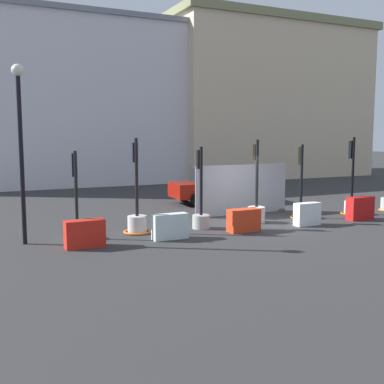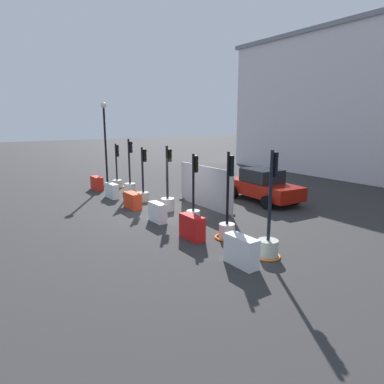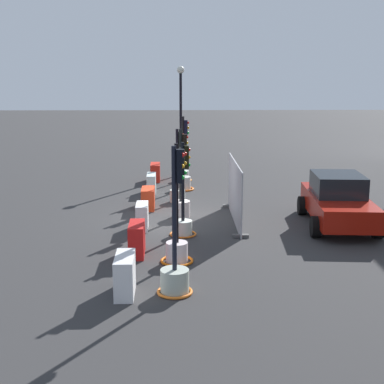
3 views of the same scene
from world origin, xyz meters
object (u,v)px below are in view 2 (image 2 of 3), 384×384
object	(u,v)px
traffic_light_1	(130,184)
traffic_light_2	(143,190)
construction_barrier_2	(133,201)
construction_barrier_3	(158,212)
construction_barrier_5	(241,251)
car_red_compact	(263,186)
construction_barrier_0	(97,183)
traffic_light_4	(193,210)
construction_barrier_4	(192,227)
street_lamp_post	(105,132)
traffic_light_5	(227,224)
traffic_light_0	(117,180)
construction_barrier_1	(112,191)
traffic_light_6	(268,241)
traffic_light_3	(168,198)

from	to	relation	value
traffic_light_1	traffic_light_2	bearing A→B (deg)	-5.87
traffic_light_1	construction_barrier_2	distance (m)	3.63
construction_barrier_3	construction_barrier_5	size ratio (longest dim) A/B	0.88
traffic_light_1	car_red_compact	bearing A→B (deg)	41.43
construction_barrier_0	car_red_compact	xyz separation A→B (m)	(7.82, 6.40, 0.43)
traffic_light_4	construction_barrier_3	xyz separation A→B (m)	(-0.75, -1.33, -0.09)
construction_barrier_4	street_lamp_post	xyz separation A→B (m)	(-12.26, 1.24, 2.99)
traffic_light_4	construction_barrier_5	bearing A→B (deg)	-16.40
traffic_light_1	traffic_light_5	world-z (taller)	traffic_light_5
traffic_light_0	construction_barrier_5	xyz separation A→B (m)	(13.39, -1.38, -0.01)
construction_barrier_1	street_lamp_post	distance (m)	5.37
traffic_light_4	construction_barrier_1	world-z (taller)	traffic_light_4
traffic_light_1	construction_barrier_4	world-z (taller)	traffic_light_1
traffic_light_4	construction_barrier_0	distance (m)	8.95
traffic_light_0	construction_barrier_1	xyz separation A→B (m)	(2.65, -1.35, -0.06)
construction_barrier_4	construction_barrier_5	bearing A→B (deg)	-1.07
traffic_light_1	traffic_light_0	bearing A→B (deg)	-179.57
construction_barrier_2	construction_barrier_3	distance (m)	2.68
construction_barrier_0	traffic_light_4	bearing A→B (deg)	8.21
traffic_light_2	construction_barrier_1	bearing A→B (deg)	-145.65
construction_barrier_5	car_red_compact	size ratio (longest dim) A/B	0.25
traffic_light_2	construction_barrier_1	distance (m)	2.01
traffic_light_6	construction_barrier_4	world-z (taller)	traffic_light_6
traffic_light_2	traffic_light_3	world-z (taller)	traffic_light_3
traffic_light_6	street_lamp_post	bearing A→B (deg)	179.41
traffic_light_0	traffic_light_3	world-z (taller)	traffic_light_3
traffic_light_0	construction_barrier_3	size ratio (longest dim) A/B	2.79
construction_barrier_1	construction_barrier_5	size ratio (longest dim) A/B	1.01
traffic_light_6	construction_barrier_0	xyz separation A→B (m)	(-13.43, -1.07, -0.13)
traffic_light_6	construction_barrier_1	xyz separation A→B (m)	(-10.73, -1.11, -0.13)
traffic_light_4	construction_barrier_2	world-z (taller)	traffic_light_4
street_lamp_post	construction_barrier_0	bearing A→B (deg)	-38.24
traffic_light_2	traffic_light_6	distance (m)	9.08
construction_barrier_2	construction_barrier_3	size ratio (longest dim) A/B	1.11
traffic_light_5	car_red_compact	distance (m)	6.36
traffic_light_3	traffic_light_4	size ratio (longest dim) A/B	1.07
construction_barrier_2	construction_barrier_3	bearing A→B (deg)	-0.75
traffic_light_1	construction_barrier_2	xyz separation A→B (m)	(3.37, -1.34, -0.13)
traffic_light_6	construction_barrier_1	world-z (taller)	traffic_light_6
car_red_compact	construction_barrier_2	bearing A→B (deg)	-110.40
car_red_compact	construction_barrier_5	bearing A→B (deg)	-49.03
traffic_light_2	construction_barrier_0	world-z (taller)	traffic_light_2
traffic_light_1	traffic_light_2	world-z (taller)	traffic_light_1
traffic_light_4	street_lamp_post	world-z (taller)	street_lamp_post
traffic_light_6	traffic_light_2	bearing A→B (deg)	179.87
construction_barrier_3	traffic_light_6	bearing A→B (deg)	11.92
traffic_light_6	construction_barrier_1	size ratio (longest dim) A/B	2.94
traffic_light_0	traffic_light_6	size ratio (longest dim) A/B	0.82
construction_barrier_2	traffic_light_1	bearing A→B (deg)	158.29
traffic_light_5	car_red_compact	xyz separation A→B (m)	(-3.52, 5.29, 0.28)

